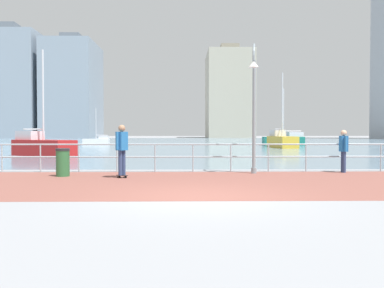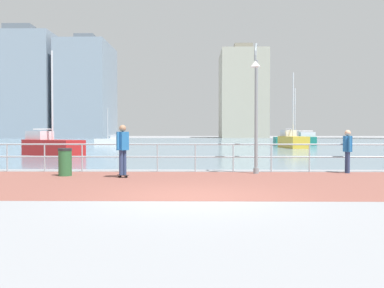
{
  "view_description": "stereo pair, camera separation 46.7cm",
  "coord_description": "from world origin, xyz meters",
  "px_view_note": "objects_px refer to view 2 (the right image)",
  "views": [
    {
      "loc": [
        -0.34,
        -9.65,
        1.47
      ],
      "look_at": [
        -0.08,
        3.67,
        1.1
      ],
      "focal_mm": 40.03,
      "sensor_mm": 36.0,
      "label": 1
    },
    {
      "loc": [
        0.12,
        -9.65,
        1.47
      ],
      "look_at": [
        -0.08,
        3.67,
        1.1
      ],
      "focal_mm": 40.03,
      "sensor_mm": 36.0,
      "label": 2
    }
  ],
  "objects_px": {
    "sailboat_navy": "(51,146)",
    "sailboat_red": "(292,141)",
    "bystander": "(348,148)",
    "sailboat_ivory": "(296,140)",
    "sailboat_white": "(109,141)",
    "trash_bin": "(65,162)",
    "skateboarder": "(123,146)",
    "lamppost": "(256,101)"
  },
  "relations": [
    {
      "from": "sailboat_navy",
      "to": "sailboat_red",
      "type": "height_order",
      "value": "sailboat_red"
    },
    {
      "from": "bystander",
      "to": "sailboat_navy",
      "type": "xyz_separation_m",
      "value": [
        -14.56,
        11.08,
        -0.28
      ]
    },
    {
      "from": "sailboat_ivory",
      "to": "sailboat_red",
      "type": "height_order",
      "value": "sailboat_red"
    },
    {
      "from": "sailboat_ivory",
      "to": "bystander",
      "type": "bearing_deg",
      "value": -99.58
    },
    {
      "from": "bystander",
      "to": "sailboat_white",
      "type": "height_order",
      "value": "sailboat_white"
    },
    {
      "from": "bystander",
      "to": "sailboat_ivory",
      "type": "bearing_deg",
      "value": 80.42
    },
    {
      "from": "trash_bin",
      "to": "sailboat_white",
      "type": "xyz_separation_m",
      "value": [
        -6.32,
        36.9,
        -0.05
      ]
    },
    {
      "from": "sailboat_white",
      "to": "sailboat_red",
      "type": "distance_m",
      "value": 22.43
    },
    {
      "from": "sailboat_navy",
      "to": "skateboarder",
      "type": "bearing_deg",
      "value": -62.08
    },
    {
      "from": "sailboat_navy",
      "to": "trash_bin",
      "type": "bearing_deg",
      "value": -68.9
    },
    {
      "from": "bystander",
      "to": "sailboat_red",
      "type": "bearing_deg",
      "value": 82.1
    },
    {
      "from": "sailboat_navy",
      "to": "sailboat_ivory",
      "type": "bearing_deg",
      "value": 45.33
    },
    {
      "from": "skateboarder",
      "to": "sailboat_navy",
      "type": "height_order",
      "value": "sailboat_navy"
    },
    {
      "from": "sailboat_navy",
      "to": "sailboat_red",
      "type": "xyz_separation_m",
      "value": [
        18.0,
        13.72,
        0.05
      ]
    },
    {
      "from": "lamppost",
      "to": "sailboat_navy",
      "type": "xyz_separation_m",
      "value": [
        -11.21,
        11.51,
        -1.92
      ]
    },
    {
      "from": "lamppost",
      "to": "sailboat_red",
      "type": "height_order",
      "value": "sailboat_red"
    },
    {
      "from": "lamppost",
      "to": "bystander",
      "type": "distance_m",
      "value": 3.75
    },
    {
      "from": "skateboarder",
      "to": "trash_bin",
      "type": "xyz_separation_m",
      "value": [
        -2.03,
        0.51,
        -0.55
      ]
    },
    {
      "from": "lamppost",
      "to": "trash_bin",
      "type": "height_order",
      "value": "lamppost"
    },
    {
      "from": "skateboarder",
      "to": "sailboat_white",
      "type": "height_order",
      "value": "sailboat_white"
    },
    {
      "from": "sailboat_white",
      "to": "sailboat_navy",
      "type": "height_order",
      "value": "sailboat_navy"
    },
    {
      "from": "skateboarder",
      "to": "sailboat_ivory",
      "type": "xyz_separation_m",
      "value": [
        13.05,
        32.8,
        -0.43
      ]
    },
    {
      "from": "trash_bin",
      "to": "sailboat_red",
      "type": "xyz_separation_m",
      "value": [
        13.27,
        25.97,
        0.2
      ]
    },
    {
      "from": "lamppost",
      "to": "bystander",
      "type": "height_order",
      "value": "lamppost"
    },
    {
      "from": "lamppost",
      "to": "sailboat_white",
      "type": "bearing_deg",
      "value": 109.49
    },
    {
      "from": "sailboat_ivory",
      "to": "sailboat_red",
      "type": "distance_m",
      "value": 6.57
    },
    {
      "from": "sailboat_red",
      "to": "lamppost",
      "type": "bearing_deg",
      "value": -105.06
    },
    {
      "from": "lamppost",
      "to": "skateboarder",
      "type": "height_order",
      "value": "lamppost"
    },
    {
      "from": "trash_bin",
      "to": "sailboat_ivory",
      "type": "bearing_deg",
      "value": 64.97
    },
    {
      "from": "sailboat_ivory",
      "to": "sailboat_white",
      "type": "bearing_deg",
      "value": 167.84
    },
    {
      "from": "skateboarder",
      "to": "sailboat_navy",
      "type": "xyz_separation_m",
      "value": [
        -6.76,
        12.76,
        -0.4
      ]
    },
    {
      "from": "skateboarder",
      "to": "sailboat_red",
      "type": "distance_m",
      "value": 28.77
    },
    {
      "from": "skateboarder",
      "to": "trash_bin",
      "type": "height_order",
      "value": "skateboarder"
    },
    {
      "from": "trash_bin",
      "to": "sailboat_red",
      "type": "relative_size",
      "value": 0.13
    },
    {
      "from": "lamppost",
      "to": "skateboarder",
      "type": "relative_size",
      "value": 2.7
    },
    {
      "from": "skateboarder",
      "to": "sailboat_red",
      "type": "height_order",
      "value": "sailboat_red"
    },
    {
      "from": "trash_bin",
      "to": "skateboarder",
      "type": "bearing_deg",
      "value": -13.99
    },
    {
      "from": "sailboat_white",
      "to": "sailboat_red",
      "type": "relative_size",
      "value": 0.62
    },
    {
      "from": "skateboarder",
      "to": "bystander",
      "type": "distance_m",
      "value": 7.97
    },
    {
      "from": "skateboarder",
      "to": "bystander",
      "type": "relative_size",
      "value": 1.1
    },
    {
      "from": "sailboat_navy",
      "to": "sailboat_red",
      "type": "bearing_deg",
      "value": 37.32
    },
    {
      "from": "trash_bin",
      "to": "sailboat_navy",
      "type": "relative_size",
      "value": 0.14
    }
  ]
}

